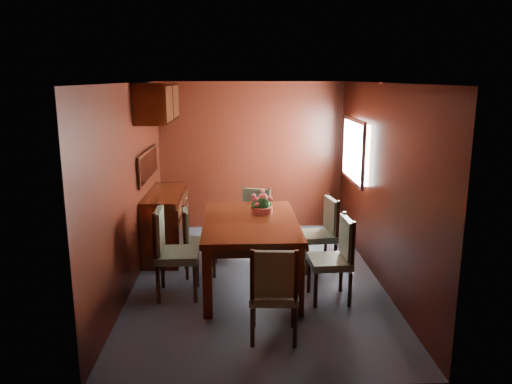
{
  "coord_description": "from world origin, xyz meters",
  "views": [
    {
      "loc": [
        -0.23,
        -5.84,
        2.46
      ],
      "look_at": [
        0.0,
        0.28,
        1.05
      ],
      "focal_mm": 35.0,
      "sensor_mm": 36.0,
      "label": 1
    }
  ],
  "objects_px": {
    "chair_right_near": "(336,254)",
    "chair_head": "(274,289)",
    "flower_centerpiece": "(262,202)",
    "sideboard": "(166,222)",
    "chair_left_near": "(170,247)",
    "dining_table": "(250,229)"
  },
  "relations": [
    {
      "from": "chair_left_near",
      "to": "flower_centerpiece",
      "type": "relative_size",
      "value": 3.72
    },
    {
      "from": "chair_left_near",
      "to": "chair_head",
      "type": "relative_size",
      "value": 1.09
    },
    {
      "from": "dining_table",
      "to": "chair_left_near",
      "type": "distance_m",
      "value": 0.96
    },
    {
      "from": "chair_left_near",
      "to": "chair_right_near",
      "type": "relative_size",
      "value": 1.08
    },
    {
      "from": "sideboard",
      "to": "flower_centerpiece",
      "type": "distance_m",
      "value": 1.68
    },
    {
      "from": "chair_left_near",
      "to": "flower_centerpiece",
      "type": "distance_m",
      "value": 1.26
    },
    {
      "from": "chair_head",
      "to": "flower_centerpiece",
      "type": "height_order",
      "value": "flower_centerpiece"
    },
    {
      "from": "chair_left_near",
      "to": "chair_head",
      "type": "bearing_deg",
      "value": 44.21
    },
    {
      "from": "chair_left_near",
      "to": "chair_head",
      "type": "xyz_separation_m",
      "value": [
        1.1,
        -1.07,
        -0.05
      ]
    },
    {
      "from": "dining_table",
      "to": "chair_right_near",
      "type": "relative_size",
      "value": 1.83
    },
    {
      "from": "sideboard",
      "to": "chair_head",
      "type": "height_order",
      "value": "chair_head"
    },
    {
      "from": "chair_right_near",
      "to": "chair_head",
      "type": "height_order",
      "value": "chair_right_near"
    },
    {
      "from": "chair_left_near",
      "to": "chair_right_near",
      "type": "bearing_deg",
      "value": 82.99
    },
    {
      "from": "sideboard",
      "to": "dining_table",
      "type": "distance_m",
      "value": 1.69
    },
    {
      "from": "sideboard",
      "to": "dining_table",
      "type": "bearing_deg",
      "value": -45.66
    },
    {
      "from": "sideboard",
      "to": "chair_right_near",
      "type": "relative_size",
      "value": 1.44
    },
    {
      "from": "chair_right_near",
      "to": "chair_head",
      "type": "distance_m",
      "value": 1.18
    },
    {
      "from": "sideboard",
      "to": "flower_centerpiece",
      "type": "height_order",
      "value": "flower_centerpiece"
    },
    {
      "from": "chair_head",
      "to": "flower_centerpiece",
      "type": "bearing_deg",
      "value": 94.8
    },
    {
      "from": "chair_right_near",
      "to": "flower_centerpiece",
      "type": "bearing_deg",
      "value": 45.32
    },
    {
      "from": "sideboard",
      "to": "chair_head",
      "type": "bearing_deg",
      "value": -61.79
    },
    {
      "from": "sideboard",
      "to": "flower_centerpiece",
      "type": "bearing_deg",
      "value": -34.31
    }
  ]
}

